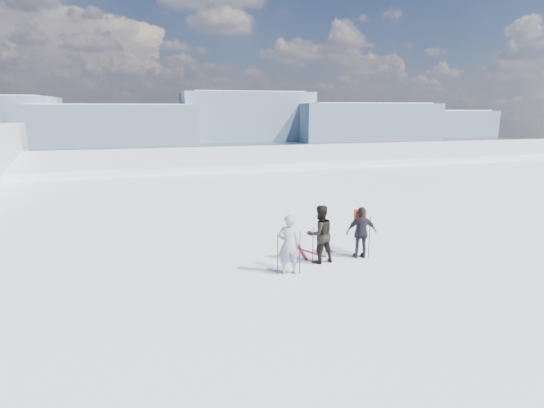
{
  "coord_description": "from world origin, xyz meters",
  "views": [
    {
      "loc": [
        -5.58,
        -8.35,
        4.54
      ],
      "look_at": [
        -2.34,
        3.0,
        1.88
      ],
      "focal_mm": 28.0,
      "sensor_mm": 36.0,
      "label": 1
    }
  ],
  "objects_px": {
    "skier_pack": "(361,233)",
    "skier_grey": "(289,244)",
    "skier_dark": "(320,234)",
    "skis_loose": "(303,251)"
  },
  "relations": [
    {
      "from": "skier_pack",
      "to": "skier_dark",
      "type": "bearing_deg",
      "value": 14.02
    },
    {
      "from": "skier_pack",
      "to": "skier_grey",
      "type": "bearing_deg",
      "value": 26.92
    },
    {
      "from": "skier_dark",
      "to": "skier_pack",
      "type": "relative_size",
      "value": 1.09
    },
    {
      "from": "skier_dark",
      "to": "skis_loose",
      "type": "distance_m",
      "value": 1.37
    },
    {
      "from": "skier_grey",
      "to": "skis_loose",
      "type": "relative_size",
      "value": 1.01
    },
    {
      "from": "skier_grey",
      "to": "skis_loose",
      "type": "bearing_deg",
      "value": -115.24
    },
    {
      "from": "skier_grey",
      "to": "skier_pack",
      "type": "xyz_separation_m",
      "value": [
        2.58,
        0.64,
        -0.05
      ]
    },
    {
      "from": "skier_grey",
      "to": "skier_dark",
      "type": "relative_size",
      "value": 0.97
    },
    {
      "from": "skier_grey",
      "to": "skis_loose",
      "type": "xyz_separation_m",
      "value": [
        1.07,
        1.67,
        -0.84
      ]
    },
    {
      "from": "skier_grey",
      "to": "skier_dark",
      "type": "bearing_deg",
      "value": -145.16
    }
  ]
}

